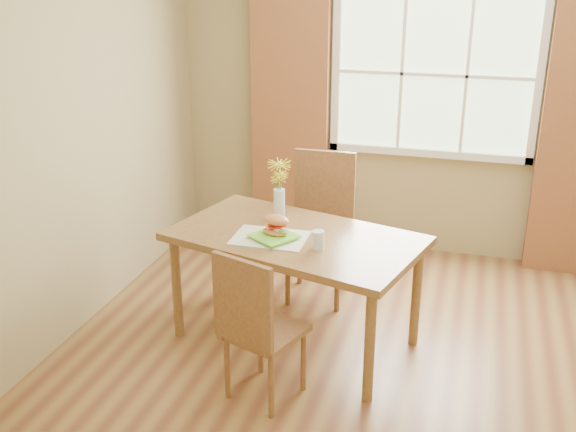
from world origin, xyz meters
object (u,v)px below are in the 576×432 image
Objects in this scene: chair_far at (321,219)px; water_glass at (318,240)px; flower_vase at (279,183)px; croissant_sandwich at (276,225)px; dining_table at (295,246)px; chair_near at (256,322)px.

chair_far is 9.59× the size of water_glass.
croissant_sandwich is at bearing -76.45° from flower_vase.
water_glass is at bearing -49.78° from flower_vase.
dining_table is 0.28m from water_glass.
flower_vase is (-0.19, -0.44, 0.39)m from chair_far.
water_glass is 0.60m from flower_vase.
chair_far is (0.02, 1.41, 0.08)m from chair_near.
chair_far reaches higher than croissant_sandwich.
chair_far is 2.73× the size of flower_vase.
croissant_sandwich is at bearing 162.85° from water_glass.
dining_table is 0.71m from chair_near.
chair_near is 1.41m from chair_far.
chair_near is 0.70m from croissant_sandwich.
dining_table is 1.59× the size of chair_far.
chair_far is at bearing 102.03° from water_glass.
chair_near is 4.55× the size of croissant_sandwich.
water_glass is (0.29, -0.09, -0.03)m from croissant_sandwich.
chair_far reaches higher than water_glass.
water_glass is (0.19, -0.88, 0.21)m from chair_far.
croissant_sandwich is (-0.10, -0.08, 0.16)m from dining_table.
flower_vase is (-0.08, 0.35, 0.15)m from croissant_sandwich.
croissant_sandwich is (-0.10, -0.79, 0.24)m from chair_far.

